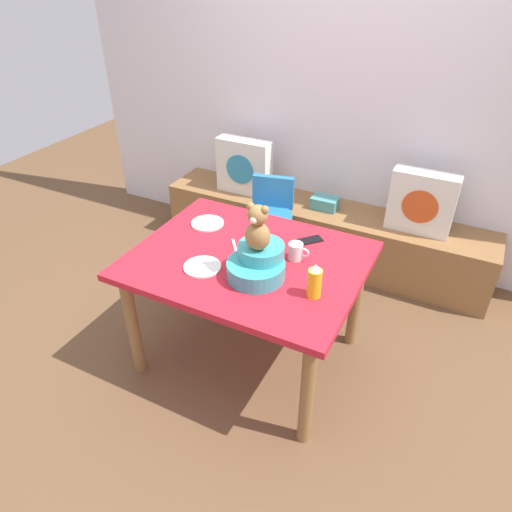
% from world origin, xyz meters
% --- Properties ---
extents(ground_plane, '(8.00, 8.00, 0.00)m').
position_xyz_m(ground_plane, '(0.00, 0.00, 0.00)').
color(ground_plane, brown).
extents(back_wall, '(4.40, 0.10, 2.60)m').
position_xyz_m(back_wall, '(0.00, 1.51, 1.30)').
color(back_wall, silver).
rests_on(back_wall, ground_plane).
extents(window_bench, '(2.60, 0.44, 0.46)m').
position_xyz_m(window_bench, '(0.00, 1.24, 0.23)').
color(window_bench, olive).
rests_on(window_bench, ground_plane).
extents(pillow_floral_left, '(0.44, 0.15, 0.44)m').
position_xyz_m(pillow_floral_left, '(-0.68, 1.22, 0.68)').
color(pillow_floral_left, white).
rests_on(pillow_floral_left, window_bench).
extents(pillow_floral_right, '(0.44, 0.15, 0.44)m').
position_xyz_m(pillow_floral_right, '(0.71, 1.22, 0.68)').
color(pillow_floral_right, white).
rests_on(pillow_floral_right, window_bench).
extents(book_stack, '(0.20, 0.14, 0.09)m').
position_xyz_m(book_stack, '(0.01, 1.24, 0.51)').
color(book_stack, teal).
rests_on(book_stack, window_bench).
extents(dining_table, '(1.25, 0.99, 0.74)m').
position_xyz_m(dining_table, '(0.00, 0.00, 0.64)').
color(dining_table, red).
rests_on(dining_table, ground_plane).
extents(highchair, '(0.39, 0.50, 0.79)m').
position_xyz_m(highchair, '(-0.25, 0.81, 0.52)').
color(highchair, '#2672B2').
rests_on(highchair, ground_plane).
extents(infant_seat_teal, '(0.30, 0.33, 0.16)m').
position_xyz_m(infant_seat_teal, '(0.12, -0.12, 0.81)').
color(infant_seat_teal, teal).
rests_on(infant_seat_teal, dining_table).
extents(teddy_bear, '(0.13, 0.12, 0.25)m').
position_xyz_m(teddy_bear, '(0.12, -0.12, 1.02)').
color(teddy_bear, olive).
rests_on(teddy_bear, infant_seat_teal).
extents(ketchup_bottle, '(0.07, 0.07, 0.18)m').
position_xyz_m(ketchup_bottle, '(0.44, -0.15, 0.83)').
color(ketchup_bottle, gold).
rests_on(ketchup_bottle, dining_table).
extents(coffee_mug, '(0.12, 0.08, 0.09)m').
position_xyz_m(coffee_mug, '(0.24, 0.11, 0.79)').
color(coffee_mug, silver).
rests_on(coffee_mug, dining_table).
extents(dinner_plate_near, '(0.20, 0.20, 0.01)m').
position_xyz_m(dinner_plate_near, '(-0.17, -0.20, 0.75)').
color(dinner_plate_near, white).
rests_on(dinner_plate_near, dining_table).
extents(dinner_plate_far, '(0.20, 0.20, 0.01)m').
position_xyz_m(dinner_plate_far, '(-0.39, 0.21, 0.75)').
color(dinner_plate_far, white).
rests_on(dinner_plate_far, dining_table).
extents(cell_phone, '(0.15, 0.15, 0.01)m').
position_xyz_m(cell_phone, '(0.24, 0.32, 0.74)').
color(cell_phone, black).
rests_on(cell_phone, dining_table).
extents(table_fork, '(0.12, 0.15, 0.01)m').
position_xyz_m(table_fork, '(-0.11, 0.06, 0.74)').
color(table_fork, silver).
rests_on(table_fork, dining_table).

